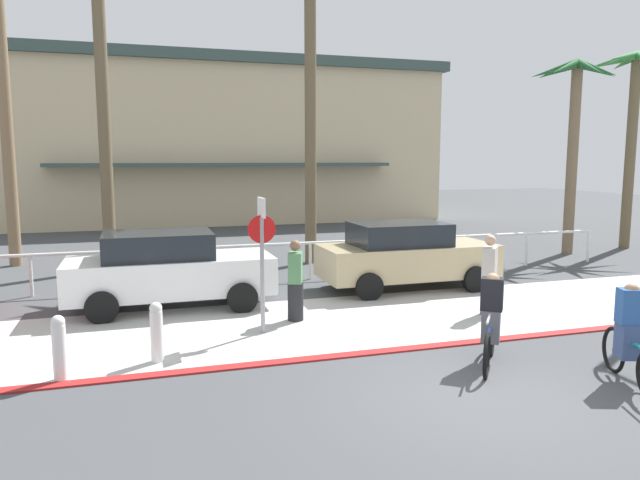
{
  "coord_description": "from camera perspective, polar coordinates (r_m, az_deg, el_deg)",
  "views": [
    {
      "loc": [
        -4.48,
        -6.74,
        3.26
      ],
      "look_at": [
        -0.5,
        6.0,
        1.43
      ],
      "focal_mm": 33.21,
      "sensor_mm": 36.0,
      "label": 1
    }
  ],
  "objects": [
    {
      "name": "palm_tree_4",
      "position": [
        18.86,
        -0.84,
        18.6
      ],
      "size": [
        3.45,
        2.68,
        9.54
      ],
      "color": "brown",
      "rests_on": "ground"
    },
    {
      "name": "palm_tree_3",
      "position": [
        18.84,
        -20.57,
        18.04
      ],
      "size": [
        3.24,
        3.01,
        9.65
      ],
      "color": "brown",
      "rests_on": "ground"
    },
    {
      "name": "bollard_1",
      "position": [
        9.62,
        -23.82,
        -9.44
      ],
      "size": [
        0.2,
        0.2,
        1.0
      ],
      "color": "white",
      "rests_on": "ground"
    },
    {
      "name": "car_tan_2",
      "position": [
        15.02,
        8.24,
        -1.42
      ],
      "size": [
        4.4,
        2.02,
        1.69
      ],
      "color": "tan",
      "rests_on": "ground"
    },
    {
      "name": "cyclist_teal_0",
      "position": [
        9.85,
        27.7,
        -8.2
      ],
      "size": [
        0.66,
        1.74,
        1.5
      ],
      "color": "black",
      "rests_on": "ground"
    },
    {
      "name": "palm_tree_6",
      "position": [
        24.48,
        28.08,
        12.18
      ],
      "size": [
        3.7,
        3.4,
        7.07
      ],
      "color": "brown",
      "rests_on": "ground"
    },
    {
      "name": "pedestrian_1",
      "position": [
        11.93,
        -2.38,
        -4.27
      ],
      "size": [
        0.41,
        0.47,
        1.66
      ],
      "color": "#232326",
      "rests_on": "ground"
    },
    {
      "name": "car_white_1",
      "position": [
        13.38,
        -14.43,
        -2.73
      ],
      "size": [
        4.4,
        2.02,
        1.69
      ],
      "color": "white",
      "rests_on": "ground"
    },
    {
      "name": "sidewalk_strip",
      "position": [
        12.26,
        4.79,
        -7.58
      ],
      "size": [
        44.0,
        4.0,
        0.02
      ],
      "primitive_type": "cube",
      "color": "beige",
      "rests_on": "ground"
    },
    {
      "name": "cyclist_blue_1",
      "position": [
        9.88,
        16.13,
        -7.54
      ],
      "size": [
        1.16,
        1.48,
        1.5
      ],
      "color": "black",
      "rests_on": "ground"
    },
    {
      "name": "building_backdrop",
      "position": [
        33.96,
        -10.3,
        9.23
      ],
      "size": [
        23.6,
        11.29,
        8.33
      ],
      "color": "beige",
      "rests_on": "ground"
    },
    {
      "name": "ground_plane",
      "position": [
        17.64,
        -2.32,
        -2.85
      ],
      "size": [
        80.0,
        80.0,
        0.0
      ],
      "primitive_type": "plane",
      "color": "#424447"
    },
    {
      "name": "pedestrian_0",
      "position": [
        12.85,
        15.98,
        -3.58
      ],
      "size": [
        0.46,
        0.47,
        1.7
      ],
      "color": "#384C7A",
      "rests_on": "ground"
    },
    {
      "name": "curb_paint",
      "position": [
        10.52,
        8.96,
        -10.25
      ],
      "size": [
        44.0,
        0.24,
        0.03
      ],
      "primitive_type": "cube",
      "color": "maroon",
      "rests_on": "ground"
    },
    {
      "name": "palm_tree_5",
      "position": [
        22.07,
        23.3,
        11.52
      ],
      "size": [
        3.32,
        3.25,
        6.58
      ],
      "color": "#756047",
      "rests_on": "ground"
    },
    {
      "name": "stop_sign_bike_lane",
      "position": [
        10.95,
        -5.61,
        -0.53
      ],
      "size": [
        0.52,
        0.56,
        2.56
      ],
      "color": "gray",
      "rests_on": "ground"
    },
    {
      "name": "rail_fence",
      "position": [
        16.07,
        -0.95,
        -0.87
      ],
      "size": [
        18.57,
        0.08,
        1.04
      ],
      "color": "white",
      "rests_on": "ground"
    },
    {
      "name": "bollard_0",
      "position": [
        9.94,
        -15.47,
        -8.5
      ],
      "size": [
        0.2,
        0.2,
        1.0
      ],
      "color": "white",
      "rests_on": "ground"
    }
  ]
}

